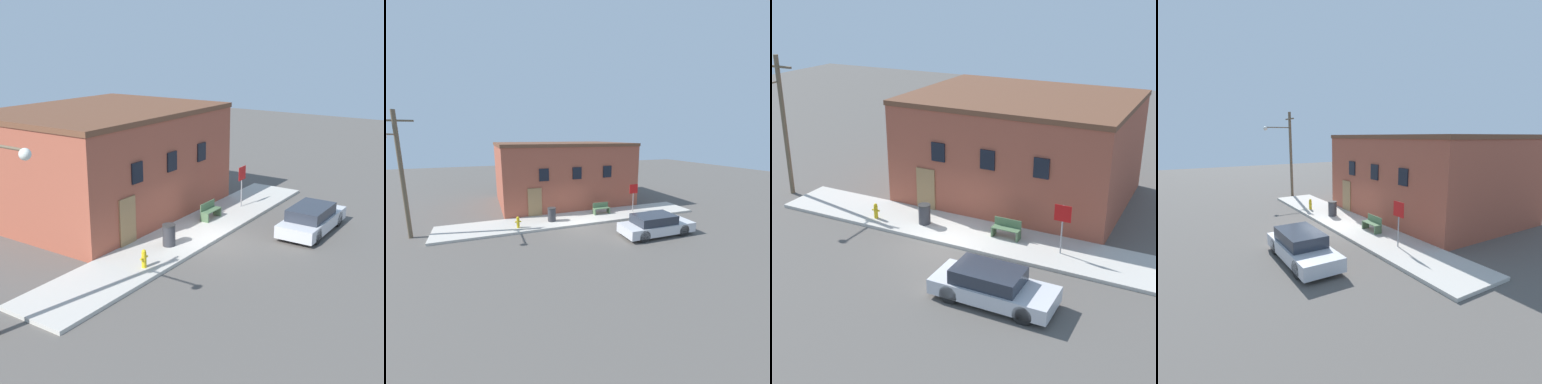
{
  "view_description": "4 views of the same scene",
  "coord_description": "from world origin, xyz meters",
  "views": [
    {
      "loc": [
        -18.73,
        -11.11,
        8.64
      ],
      "look_at": [
        0.2,
        1.43,
        2.0
      ],
      "focal_mm": 50.0,
      "sensor_mm": 36.0,
      "label": 1
    },
    {
      "loc": [
        -6.0,
        -14.95,
        5.78
      ],
      "look_at": [
        0.2,
        1.43,
        2.0
      ],
      "focal_mm": 24.0,
      "sensor_mm": 36.0,
      "label": 2
    },
    {
      "loc": [
        9.96,
        -17.71,
        10.53
      ],
      "look_at": [
        0.2,
        1.43,
        2.0
      ],
      "focal_mm": 50.0,
      "sensor_mm": 36.0,
      "label": 3
    },
    {
      "loc": [
        14.8,
        -7.34,
        5.18
      ],
      "look_at": [
        0.2,
        1.43,
        2.0
      ],
      "focal_mm": 28.0,
      "sensor_mm": 36.0,
      "label": 4
    }
  ],
  "objects": [
    {
      "name": "utility_pole",
      "position": [
        -10.16,
        1.49,
        3.95
      ],
      "size": [
        1.8,
        2.38,
        7.2
      ],
      "color": "brown",
      "rests_on": "ground"
    },
    {
      "name": "trash_bin",
      "position": [
        -1.76,
        1.3,
        0.62
      ],
      "size": [
        0.57,
        0.57,
        0.93
      ],
      "color": "#333338",
      "rests_on": "sidewalk"
    },
    {
      "name": "brick_building",
      "position": [
        0.65,
        7.01,
        2.64
      ],
      "size": [
        10.88,
        8.41,
        5.27
      ],
      "color": "#9E4C38",
      "rests_on": "ground"
    },
    {
      "name": "stop_sign",
      "position": [
        4.66,
        1.33,
        1.64
      ],
      "size": [
        0.7,
        0.06,
        2.12
      ],
      "color": "gray",
      "rests_on": "sidewalk"
    },
    {
      "name": "fire_hydrant",
      "position": [
        -4.1,
        0.78,
        0.52
      ],
      "size": [
        0.4,
        0.19,
        0.74
      ],
      "color": "gold",
      "rests_on": "sidewalk"
    },
    {
      "name": "sidewalk",
      "position": [
        0.0,
        1.43,
        0.07
      ],
      "size": [
        18.28,
        2.87,
        0.15
      ],
      "color": "#BCB7AD",
      "rests_on": "ground"
    },
    {
      "name": "parked_car",
      "position": [
        3.52,
        -2.93,
        0.62
      ],
      "size": [
        4.43,
        1.73,
        1.26
      ],
      "color": "black",
      "rests_on": "ground"
    },
    {
      "name": "ground_plane",
      "position": [
        0.0,
        0.0,
        0.0
      ],
      "size": [
        80.0,
        80.0,
        0.0
      ],
      "primitive_type": "plane",
      "color": "#56514C"
    },
    {
      "name": "bench",
      "position": [
        2.13,
        1.67,
        0.54
      ],
      "size": [
        1.24,
        0.44,
        0.82
      ],
      "color": "#4C6B47",
      "rests_on": "sidewalk"
    }
  ]
}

